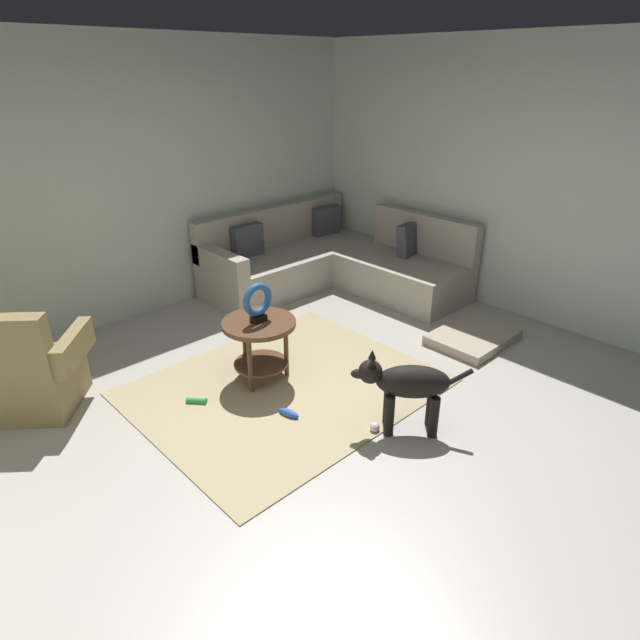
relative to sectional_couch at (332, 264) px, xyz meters
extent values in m
cube|color=#B7B2A8|center=(-1.99, -2.01, -0.34)|extent=(6.00, 6.00, 0.10)
cube|color=silver|center=(-1.99, 0.93, 1.06)|extent=(6.00, 0.12, 2.70)
cube|color=silver|center=(0.95, -2.01, 1.06)|extent=(0.12, 6.00, 2.70)
cube|color=tan|center=(-1.84, -1.31, -0.29)|extent=(2.30, 1.90, 0.01)
cube|color=#B2A899|center=(-0.26, 0.39, -0.08)|extent=(2.20, 0.85, 0.42)
cube|color=#B2A899|center=(-0.26, 0.75, 0.36)|extent=(2.20, 0.14, 0.46)
cube|color=#B2A899|center=(0.41, -0.73, -0.08)|extent=(0.85, 1.40, 0.42)
cube|color=#B2A899|center=(0.77, -0.73, 0.36)|extent=(0.14, 1.40, 0.46)
cube|color=#B2A899|center=(-1.28, 0.39, 0.24)|extent=(0.16, 0.85, 0.22)
cube|color=#4C4C56|center=(0.49, 0.60, 0.30)|extent=(0.40, 0.19, 0.39)
cube|color=#4C4C56|center=(-0.76, 0.60, 0.30)|extent=(0.38, 0.13, 0.38)
cube|color=#4C4C56|center=(0.62, -0.63, 0.30)|extent=(0.40, 0.22, 0.39)
cube|color=olive|center=(-3.39, -0.20, -0.09)|extent=(0.85, 0.85, 0.40)
cube|color=olive|center=(-3.56, -0.39, 0.35)|extent=(0.55, 0.50, 0.48)
cube|color=olive|center=(-3.13, -0.42, 0.22)|extent=(0.47, 0.52, 0.22)
cylinder|color=brown|center=(-1.90, -1.07, 0.23)|extent=(0.60, 0.60, 0.04)
cylinder|color=brown|center=(-1.90, -1.07, -0.14)|extent=(0.45, 0.45, 0.02)
cylinder|color=brown|center=(-1.90, -0.86, -0.04)|extent=(0.04, 0.04, 0.50)
cylinder|color=brown|center=(-2.09, -1.18, -0.04)|extent=(0.04, 0.04, 0.50)
cylinder|color=brown|center=(-1.71, -1.18, -0.04)|extent=(0.04, 0.04, 0.50)
cube|color=black|center=(-1.90, -1.07, 0.27)|extent=(0.12, 0.08, 0.05)
torus|color=#265999|center=(-1.90, -1.07, 0.44)|extent=(0.28, 0.06, 0.28)
cube|color=#B2A38E|center=(-0.01, -1.93, -0.25)|extent=(0.80, 0.60, 0.09)
cylinder|color=black|center=(-1.71, -2.30, -0.13)|extent=(0.07, 0.07, 0.32)
cylinder|color=black|center=(-1.61, -2.20, -0.13)|extent=(0.07, 0.07, 0.32)
cylinder|color=black|center=(-1.50, -2.53, -0.13)|extent=(0.07, 0.07, 0.32)
cylinder|color=black|center=(-1.39, -2.43, -0.13)|extent=(0.07, 0.07, 0.32)
ellipsoid|color=black|center=(-1.55, -2.37, 0.11)|extent=(0.52, 0.53, 0.24)
sphere|color=black|center=(-1.76, -2.15, 0.18)|extent=(0.17, 0.17, 0.17)
ellipsoid|color=black|center=(-1.81, -2.09, 0.16)|extent=(0.13, 0.14, 0.07)
cone|color=black|center=(-1.78, -2.19, 0.30)|extent=(0.06, 0.06, 0.07)
cone|color=black|center=(-1.72, -2.12, 0.30)|extent=(0.06, 0.06, 0.07)
cylinder|color=black|center=(-1.34, -2.59, 0.15)|extent=(0.16, 0.17, 0.16)
sphere|color=silver|center=(-1.75, -2.21, -0.26)|extent=(0.07, 0.07, 0.07)
cylinder|color=green|center=(-2.50, -1.02, -0.27)|extent=(0.14, 0.15, 0.05)
ellipsoid|color=blue|center=(-2.09, -1.64, -0.26)|extent=(0.10, 0.19, 0.06)
camera|label=1|loc=(-4.23, -4.23, 2.11)|focal=30.12mm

